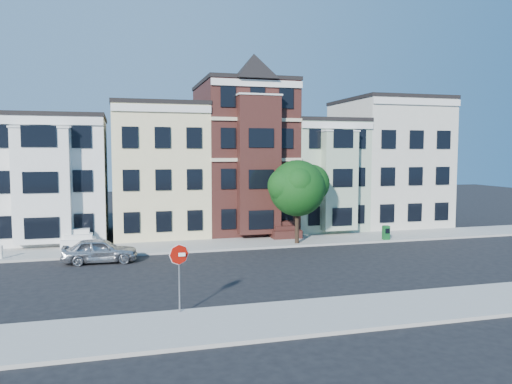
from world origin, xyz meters
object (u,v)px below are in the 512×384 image
object	(u,v)px
newspaper_box	(386,233)
stop_sign	(179,274)
fire_hydrant	(1,253)
parked_car	(100,250)
street_tree	(297,192)

from	to	relation	value
newspaper_box	stop_sign	distance (m)	20.91
fire_hydrant	stop_sign	distance (m)	15.93
parked_car	newspaper_box	xyz separation A→B (m)	(20.03, 1.79, -0.07)
street_tree	parked_car	size ratio (longest dim) A/B	1.68
newspaper_box	street_tree	bearing A→B (deg)	-177.08
stop_sign	newspaper_box	bearing A→B (deg)	41.36
parked_car	stop_sign	world-z (taller)	stop_sign
newspaper_box	fire_hydrant	distance (m)	25.82
parked_car	street_tree	bearing A→B (deg)	-78.80
parked_car	newspaper_box	distance (m)	20.11
street_tree	stop_sign	size ratio (longest dim) A/B	2.32
street_tree	fire_hydrant	distance (m)	19.28
parked_car	stop_sign	bearing A→B (deg)	-160.50
street_tree	parked_car	distance (m)	13.73
street_tree	stop_sign	world-z (taller)	street_tree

